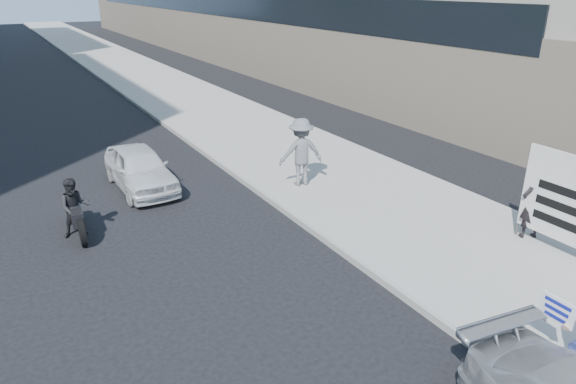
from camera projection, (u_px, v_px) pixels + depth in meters
ground at (293, 280)px, 10.30m from camera, size 160.00×160.00×0.00m
near_sidewalk at (170, 90)px, 28.14m from camera, size 5.00×120.00×0.15m
jogger at (301, 152)px, 14.44m from camera, size 1.38×0.99×1.93m
pedestrian_woman at (533, 205)px, 11.44m from camera, size 0.67×0.57×1.57m
white_sedan_near at (140, 168)px, 14.71m from camera, size 1.50×3.58×1.21m
motorcycle at (75, 210)px, 11.92m from camera, size 0.72×2.05×1.42m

